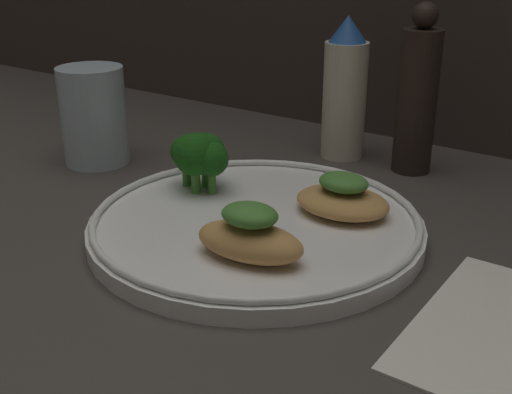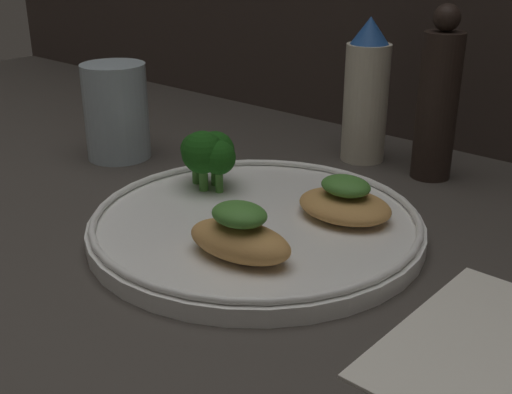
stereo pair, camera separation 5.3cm
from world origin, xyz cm
name	(u,v)px [view 2 (the right image)]	position (x,y,z in cm)	size (l,w,h in cm)	color
ground_plane	(256,239)	(0.00, 0.00, -0.50)	(180.00, 180.00, 1.00)	#3D3833
plate	(256,223)	(0.00, 0.00, 0.99)	(28.00, 28.00, 2.00)	white
grilled_meat_front	(240,236)	(3.63, -5.89, 3.15)	(8.93, 5.60, 4.30)	tan
grilled_meat_middle	(345,202)	(5.31, 5.19, 2.76)	(8.41, 6.65, 3.62)	tan
broccoli_bunch	(208,153)	(-8.04, 2.42, 4.80)	(6.32, 5.53, 5.67)	#4C8E38
sauce_bottle	(366,94)	(-3.93, 22.35, 7.45)	(4.79, 4.79, 15.56)	beige
pepper_grinder	(438,101)	(4.40, 22.35, 8.00)	(4.05, 4.05, 17.42)	black
drinking_glass	(116,112)	(-24.91, 4.81, 5.26)	(7.05, 7.05, 10.52)	silver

